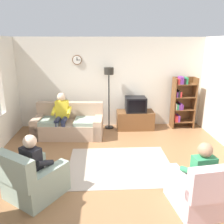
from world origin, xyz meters
TOP-DOWN VIEW (x-y plane):
  - ground_plane at (0.00, 0.00)m, footprint 12.00×12.00m
  - back_wall_assembly at (-0.00, 2.66)m, footprint 6.20×0.17m
  - couch at (-1.23, 1.79)m, footprint 1.96×1.01m
  - tv_stand at (0.71, 2.25)m, footprint 1.10×0.56m
  - tv at (0.71, 2.23)m, footprint 0.60×0.49m
  - bookshelf at (2.14, 2.32)m, footprint 0.68×0.36m
  - floor_lamp at (-0.08, 2.35)m, footprint 0.28×0.28m
  - armchair_near_window at (-1.48, -0.87)m, footprint 1.16×1.18m
  - armchair_near_bookshelf at (1.21, -1.32)m, footprint 0.91×0.98m
  - area_rug at (0.07, 0.04)m, footprint 2.20×1.70m
  - person_on_couch at (-1.40, 1.68)m, footprint 0.53×0.56m
  - person_in_left_armchair at (-1.43, -0.80)m, footprint 0.62×0.64m
  - person_in_right_armchair at (1.20, -1.23)m, footprint 0.55×0.57m

SIDE VIEW (x-z plane):
  - ground_plane at x=0.00m, z-range 0.00..0.00m
  - area_rug at x=0.07m, z-range 0.00..0.01m
  - tv_stand at x=0.71m, z-range 0.00..0.55m
  - armchair_near_window at x=-1.48m, z-range -0.16..0.74m
  - armchair_near_bookshelf at x=1.21m, z-range -0.16..0.74m
  - couch at x=-1.23m, z-range -0.14..0.76m
  - person_in_left_armchair at x=-1.43m, z-range 0.04..1.16m
  - person_in_right_armchair at x=1.20m, z-range 0.04..1.16m
  - person_on_couch at x=-1.40m, z-range 0.08..1.32m
  - tv at x=0.71m, z-range 0.55..0.99m
  - bookshelf at x=2.14m, z-range 0.04..1.62m
  - back_wall_assembly at x=0.00m, z-range 0.00..2.70m
  - floor_lamp at x=-0.08m, z-range 0.53..2.38m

